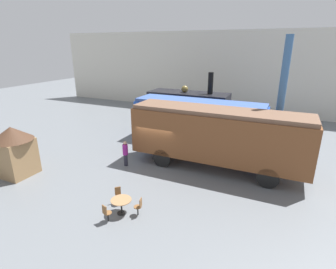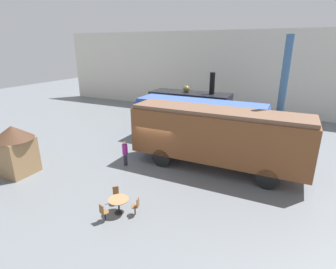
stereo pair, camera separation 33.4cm
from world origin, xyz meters
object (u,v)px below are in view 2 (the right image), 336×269
cafe_chair_0 (103,211)px  ticket_kiosk (15,147)px  steam_locomotive (190,105)px  visitor_person (125,152)px  streamlined_locomotive (209,119)px  cafe_table_near (119,202)px  passenger_coach_wooden (217,135)px

cafe_chair_0 → ticket_kiosk: (-7.64, 1.50, 1.16)m
steam_locomotive → visitor_person: bearing=-92.3°
streamlined_locomotive → cafe_table_near: bearing=-95.5°
passenger_coach_wooden → visitor_person: 5.89m
visitor_person → cafe_chair_0: bearing=-65.1°
passenger_coach_wooden → cafe_chair_0: size_ratio=12.20×
ticket_kiosk → cafe_chair_0: bearing=-11.1°
passenger_coach_wooden → visitor_person: size_ratio=6.35×
cafe_table_near → ticket_kiosk: bearing=175.1°
passenger_coach_wooden → cafe_chair_0: (-2.97, -7.17, -1.78)m
steam_locomotive → cafe_chair_0: size_ratio=8.77×
cafe_table_near → ticket_kiosk: size_ratio=0.32×
cafe_table_near → visitor_person: size_ratio=0.57×
steam_locomotive → cafe_chair_0: 15.79m
passenger_coach_wooden → streamlined_locomotive: bearing=113.4°
passenger_coach_wooden → steam_locomotive: bearing=120.6°
steam_locomotive → cafe_chair_0: (2.02, -15.59, -1.44)m
ticket_kiosk → cafe_table_near: bearing=-4.9°
streamlined_locomotive → passenger_coach_wooden: (1.74, -4.02, 0.24)m
visitor_person → ticket_kiosk: (-5.21, -3.73, 0.76)m
cafe_table_near → ticket_kiosk: (-7.87, 0.68, 1.08)m
steam_locomotive → ticket_kiosk: 15.18m
streamlined_locomotive → cafe_chair_0: 11.36m
cafe_table_near → cafe_chair_0: size_ratio=1.10×
cafe_chair_0 → visitor_person: bearing=40.6°
streamlined_locomotive → cafe_chair_0: size_ratio=13.91×
cafe_table_near → streamlined_locomotive: bearing=84.5°
steam_locomotive → ticket_kiosk: steam_locomotive is taller
visitor_person → streamlined_locomotive: bearing=58.5°
passenger_coach_wooden → ticket_kiosk: (-10.60, -5.67, -0.62)m
streamlined_locomotive → passenger_coach_wooden: passenger_coach_wooden is taller
passenger_coach_wooden → visitor_person: passenger_coach_wooden is taller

